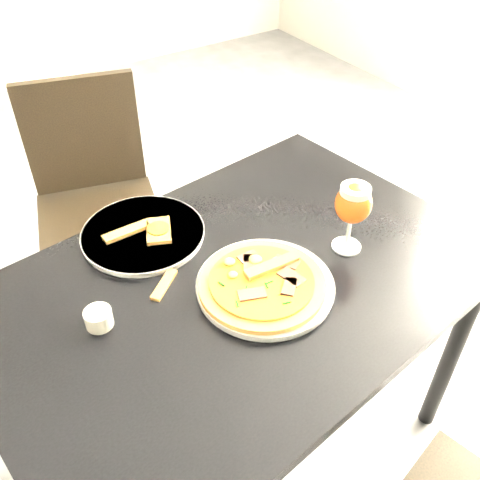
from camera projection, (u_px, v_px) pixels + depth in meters
ground at (200, 417)px, 1.81m from camera, size 6.00×6.00×0.00m
dining_table at (240, 305)px, 1.32m from camera, size 1.30×0.96×0.75m
chair_far at (96, 200)px, 1.92m from camera, size 0.51×0.51×0.91m
plate_main at (265, 286)px, 1.23m from camera, size 0.32×0.32×0.02m
pizza at (262, 282)px, 1.21m from camera, size 0.29×0.29×0.03m
plate_second at (143, 234)px, 1.37m from camera, size 0.32×0.32×0.02m
crust_scraps at (148, 231)px, 1.36m from camera, size 0.18×0.12×0.01m
loose_crust at (164, 285)px, 1.24m from camera, size 0.09×0.08×0.01m
sauce_cup at (99, 318)px, 1.13m from camera, size 0.06×0.06×0.04m
beer_glass at (353, 204)px, 1.26m from camera, size 0.09×0.09×0.19m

